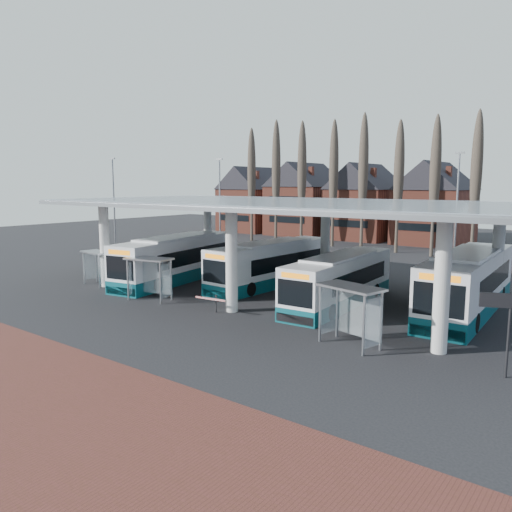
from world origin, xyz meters
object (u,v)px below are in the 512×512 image
Objects in this scene: bus_2 at (340,281)px; shelter_2 at (352,302)px; bus_1 at (272,265)px; shelter_0 at (99,260)px; bus_3 at (468,284)px; shelter_1 at (151,269)px; bus_0 at (177,260)px.

shelter_2 is (4.19, -6.82, 0.58)m from bus_2.
bus_1 is 12.83m from shelter_0.
bus_3 reaches higher than bus_1.
shelter_1 is (-10.36, -6.24, 0.52)m from bus_2.
bus_0 is 3.85× the size of shelter_2.
bus_0 is at bearing 174.96° from shelter_2.
bus_0 reaches higher than shelter_0.
bus_0 reaches higher than bus_2.
bus_3 reaches higher than shelter_2.
bus_0 is 13.70m from bus_2.
bus_1 is at bearing 54.86° from shelter_1.
shelter_0 is at bearing -136.48° from bus_0.
shelter_2 is at bearing 2.80° from shelter_0.
bus_1 is (6.89, 2.95, -0.10)m from bus_0.
shelter_1 is (-17.21, -9.03, 0.31)m from bus_3.
bus_3 reaches higher than bus_2.
bus_0 is at bearing 179.64° from bus_2.
bus_0 is at bearing -153.96° from bus_1.
shelter_1 is at bearing -1.05° from shelter_0.
shelter_2 is (10.98, -9.10, 0.51)m from bus_1.
shelter_1 reaches higher than shelter_0.
shelter_2 is at bearing -61.66° from bus_2.
bus_2 is 7.40m from bus_3.
bus_1 is at bearing 43.08° from shelter_0.
bus_1 is 14.27m from shelter_2.
shelter_2 is (-2.66, -9.61, 0.37)m from bus_3.
shelter_0 is 0.85× the size of shelter_2.
bus_0 is at bearing 108.41° from shelter_1.
bus_2 is at bearing -6.80° from bus_0.
bus_3 is (6.85, 2.78, 0.22)m from bus_2.
bus_3 is at bearing 88.45° from shelter_2.
shelter_1 is (-3.56, -8.52, 0.45)m from bus_1.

